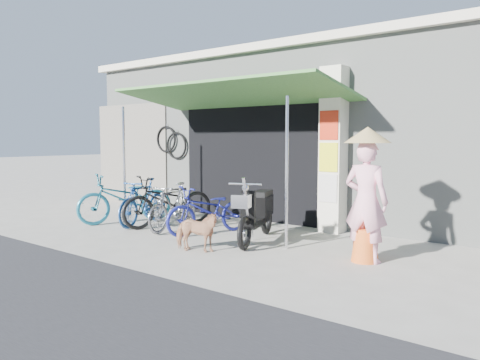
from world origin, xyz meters
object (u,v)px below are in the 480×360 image
Objects in this scene: bike_silver at (173,207)px; bike_navy at (209,210)px; bike_blue at (143,202)px; street_dog at (196,232)px; bike_black at (169,201)px; nun at (366,196)px; bike_teal at (126,198)px; moped at (257,213)px.

bike_silver is 0.88× the size of bike_navy.
bike_blue is 1.04× the size of bike_silver.
bike_silver is 1.80m from street_dog.
bike_black reaches higher than bike_navy.
bike_navy is 2.27× the size of street_dog.
bike_blue is at bearing 47.84° from street_dog.
nun is (2.25, 1.02, 0.61)m from street_dog.
bike_silver is 3.78m from nun.
bike_blue is at bearing -0.06° from nun.
bike_black is at bearing -2.91° from nun.
bike_teal is 1.15× the size of bike_navy.
moped is 2.01m from nun.
bike_blue is 0.82× the size of nun.
bike_navy is at bearing 163.79° from moped.
street_dog is (0.73, -1.12, -0.13)m from bike_navy.
moped reaches higher than bike_teal.
bike_teal reaches higher than street_dog.
moped is at bearing 22.00° from bike_navy.
bike_navy is 0.94× the size of moped.
nun is (4.61, 0.02, 0.46)m from bike_blue.
bike_navy is at bearing 12.45° from bike_black.
bike_silver is at bearing 166.87° from moped.
bike_teal is at bearing 165.25° from moped.
bike_navy is (2.09, 0.19, -0.07)m from bike_teal.
bike_navy is (0.77, 0.14, -0.00)m from bike_silver.
bike_teal is 1.25× the size of bike_blue.
bike_silver is 0.79× the size of nun.
moped reaches higher than bike_black.
bike_teal is 2.61× the size of street_dog.
nun is at bearing 14.32° from bike_black.
nun is at bearing -84.71° from street_dog.
bike_black is 1.08× the size of moped.
bike_navy is (1.64, 0.12, -0.02)m from bike_blue.
bike_black is 4.13m from nun.
bike_silver is (0.86, -0.02, -0.02)m from bike_blue.
bike_blue is at bearing 33.22° from bike_teal.
moped is at bearing 28.73° from bike_teal.
bike_navy is (1.13, -0.09, -0.06)m from bike_black.
nun is at bearing -8.79° from bike_silver.
nun is (2.97, -0.10, 0.48)m from bike_navy.
street_dog is 0.42× the size of moped.
bike_teal is at bearing 0.73° from nun.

